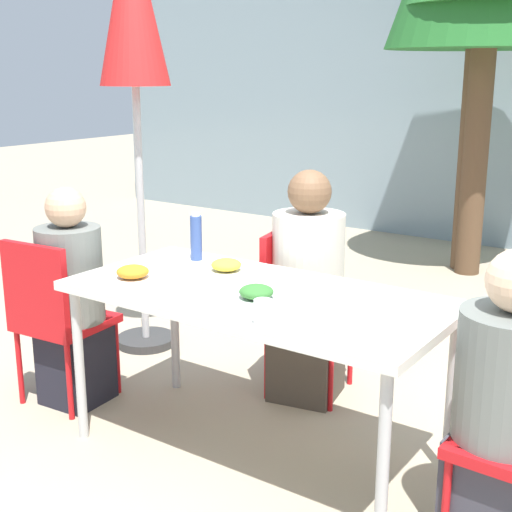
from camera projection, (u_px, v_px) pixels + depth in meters
name	position (u px, v px, depth m)	size (l,w,h in m)	color
ground_plane	(256.00, 454.00, 3.14)	(24.00, 24.00, 0.00)	tan
dining_table	(256.00, 304.00, 2.96)	(1.60, 0.77, 0.75)	silver
chair_left	(53.00, 311.00, 3.49)	(0.43, 0.43, 0.85)	red
person_left	(72.00, 303.00, 3.52)	(0.32, 0.32, 1.10)	black
person_right	(506.00, 417.00, 2.39)	(0.36, 0.36, 1.09)	#383842
chair_far	(296.00, 300.00, 3.66)	(0.47, 0.47, 0.85)	red
person_far	(308.00, 294.00, 3.57)	(0.38, 0.38, 1.18)	#473D33
closed_umbrella	(133.00, 17.00, 3.91)	(0.40, 0.40, 2.50)	#333333
plate_0	(133.00, 275.00, 3.08)	(0.25, 0.25, 0.07)	white
plate_1	(226.00, 268.00, 3.19)	(0.25, 0.25, 0.07)	white
plate_2	(256.00, 295.00, 2.80)	(0.25, 0.25, 0.07)	white
bottle	(196.00, 237.00, 3.40)	(0.06, 0.06, 0.23)	#334C8E
drinking_cup	(263.00, 313.00, 2.54)	(0.07, 0.07, 0.10)	white
salad_bowl	(353.00, 330.00, 2.44)	(0.19, 0.19, 0.05)	white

